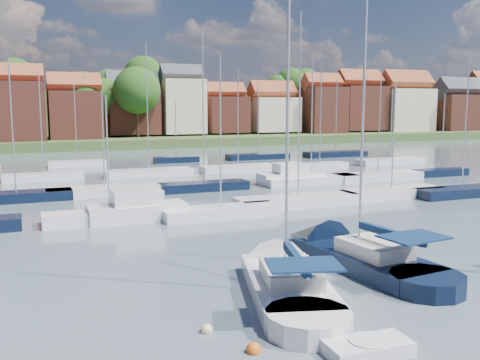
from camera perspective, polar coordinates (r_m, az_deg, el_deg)
name	(u,v)px	position (r m, az deg, el deg)	size (l,w,h in m)	color
ground	(149,181)	(60.05, -9.65, -0.09)	(260.00, 260.00, 0.00)	#425159
sailboat_centre	(281,277)	(25.42, 4.42, -10.30)	(6.51, 12.69, 16.63)	silver
sailboat_navy	(344,254)	(29.74, 11.07, -7.70)	(4.68, 13.13, 17.74)	black
tender	(368,348)	(19.25, 13.51, -17.05)	(2.97, 1.50, 0.63)	silver
buoy_b	(254,352)	(19.04, 1.45, -17.92)	(0.52, 0.52, 0.52)	#D85914
buoy_c	(207,332)	(20.54, -3.59, -15.91)	(0.45, 0.45, 0.45)	beige
buoy_e	(316,256)	(30.37, 8.06, -7.99)	(0.49, 0.49, 0.49)	beige
marina_field	(178,182)	(55.77, -6.66, -0.20)	(79.62, 41.41, 15.93)	silver
far_shore_town	(82,119)	(151.54, -16.53, 6.25)	(212.46, 90.00, 22.27)	#46582C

